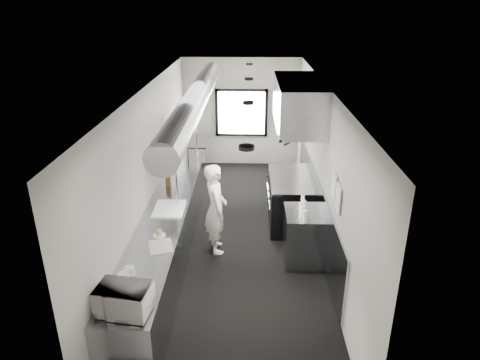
# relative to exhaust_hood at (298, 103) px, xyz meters

# --- Properties ---
(floor) EXTENTS (3.00, 8.00, 0.01)m
(floor) POSITION_rel_exhaust_hood_xyz_m (-1.10, -0.70, -2.39)
(floor) COLOR black
(floor) RESTS_ON ground
(ceiling) EXTENTS (3.00, 8.00, 0.01)m
(ceiling) POSITION_rel_exhaust_hood_xyz_m (-1.10, -0.70, 0.41)
(ceiling) COLOR silver
(ceiling) RESTS_ON wall_back
(wall_back) EXTENTS (3.00, 0.02, 2.80)m
(wall_back) POSITION_rel_exhaust_hood_xyz_m (-1.10, 3.30, -0.99)
(wall_back) COLOR #B0ACA7
(wall_back) RESTS_ON floor
(wall_front) EXTENTS (3.00, 0.02, 2.80)m
(wall_front) POSITION_rel_exhaust_hood_xyz_m (-1.10, -4.70, -0.99)
(wall_front) COLOR #B0ACA7
(wall_front) RESTS_ON floor
(wall_left) EXTENTS (0.02, 8.00, 2.80)m
(wall_left) POSITION_rel_exhaust_hood_xyz_m (-2.60, -0.70, -0.99)
(wall_left) COLOR #B0ACA7
(wall_left) RESTS_ON floor
(wall_right) EXTENTS (0.02, 8.00, 2.80)m
(wall_right) POSITION_rel_exhaust_hood_xyz_m (0.40, -0.70, -0.99)
(wall_right) COLOR #B0ACA7
(wall_right) RESTS_ON floor
(wall_cladding) EXTENTS (0.03, 5.50, 1.10)m
(wall_cladding) POSITION_rel_exhaust_hood_xyz_m (0.38, -0.40, -1.84)
(wall_cladding) COLOR gray
(wall_cladding) RESTS_ON wall_right
(hvac_duct) EXTENTS (0.40, 6.40, 0.40)m
(hvac_duct) POSITION_rel_exhaust_hood_xyz_m (-1.80, -0.30, 0.16)
(hvac_duct) COLOR gray
(hvac_duct) RESTS_ON ceiling
(service_window) EXTENTS (1.36, 0.05, 1.25)m
(service_window) POSITION_rel_exhaust_hood_xyz_m (-1.10, 3.26, -0.99)
(service_window) COLOR white
(service_window) RESTS_ON wall_back
(exhaust_hood) EXTENTS (0.81, 2.20, 0.88)m
(exhaust_hood) POSITION_rel_exhaust_hood_xyz_m (0.00, 0.00, 0.00)
(exhaust_hood) COLOR gray
(exhaust_hood) RESTS_ON ceiling
(prep_counter) EXTENTS (0.70, 6.00, 0.90)m
(prep_counter) POSITION_rel_exhaust_hood_xyz_m (-2.25, -1.20, -1.94)
(prep_counter) COLOR gray
(prep_counter) RESTS_ON floor
(pass_shelf) EXTENTS (0.45, 3.00, 0.68)m
(pass_shelf) POSITION_rel_exhaust_hood_xyz_m (-2.29, 0.30, -0.86)
(pass_shelf) COLOR gray
(pass_shelf) RESTS_ON prep_counter
(range) EXTENTS (0.88, 1.60, 0.94)m
(range) POSITION_rel_exhaust_hood_xyz_m (-0.06, 0.00, -1.92)
(range) COLOR black
(range) RESTS_ON floor
(bottle_station) EXTENTS (0.65, 0.80, 0.90)m
(bottle_station) POSITION_rel_exhaust_hood_xyz_m (0.05, -1.40, -1.94)
(bottle_station) COLOR gray
(bottle_station) RESTS_ON floor
(far_work_table) EXTENTS (0.70, 1.20, 0.90)m
(far_work_table) POSITION_rel_exhaust_hood_xyz_m (-2.25, 2.50, -1.94)
(far_work_table) COLOR gray
(far_work_table) RESTS_ON floor
(notice_sheet_a) EXTENTS (0.02, 0.28, 0.38)m
(notice_sheet_a) POSITION_rel_exhaust_hood_xyz_m (0.37, -1.90, -0.79)
(notice_sheet_a) COLOR silver
(notice_sheet_a) RESTS_ON wall_right
(notice_sheet_b) EXTENTS (0.02, 0.28, 0.38)m
(notice_sheet_b) POSITION_rel_exhaust_hood_xyz_m (0.37, -2.25, -0.84)
(notice_sheet_b) COLOR silver
(notice_sheet_b) RESTS_ON wall_right
(line_cook) EXTENTS (0.51, 0.66, 1.61)m
(line_cook) POSITION_rel_exhaust_hood_xyz_m (-1.44, -1.11, -1.58)
(line_cook) COLOR white
(line_cook) RESTS_ON floor
(microwave) EXTENTS (0.60, 0.48, 0.33)m
(microwave) POSITION_rel_exhaust_hood_xyz_m (-2.24, -3.90, -1.33)
(microwave) COLOR silver
(microwave) RESTS_ON prep_counter
(deli_tub_a) EXTENTS (0.17, 0.17, 0.10)m
(deli_tub_a) POSITION_rel_exhaust_hood_xyz_m (-2.37, -3.19, -1.44)
(deli_tub_a) COLOR silver
(deli_tub_a) RESTS_ON prep_counter
(deli_tub_b) EXTENTS (0.16, 0.16, 0.10)m
(deli_tub_b) POSITION_rel_exhaust_hood_xyz_m (-2.41, -3.32, -1.44)
(deli_tub_b) COLOR silver
(deli_tub_b) RESTS_ON prep_counter
(newspaper) EXTENTS (0.42, 0.47, 0.01)m
(newspaper) POSITION_rel_exhaust_hood_xyz_m (-2.11, -2.52, -1.49)
(newspaper) COLOR white
(newspaper) RESTS_ON prep_counter
(small_plate) EXTENTS (0.20, 0.20, 0.02)m
(small_plate) POSITION_rel_exhaust_hood_xyz_m (-2.19, -2.22, -1.48)
(small_plate) COLOR white
(small_plate) RESTS_ON prep_counter
(pastry) EXTENTS (0.10, 0.10, 0.10)m
(pastry) POSITION_rel_exhaust_hood_xyz_m (-2.19, -2.22, -1.42)
(pastry) COLOR tan
(pastry) RESTS_ON small_plate
(cutting_board) EXTENTS (0.51, 0.67, 0.02)m
(cutting_board) POSITION_rel_exhaust_hood_xyz_m (-2.20, -1.35, -1.48)
(cutting_board) COLOR white
(cutting_board) RESTS_ON prep_counter
(knife_block) EXTENTS (0.12, 0.22, 0.23)m
(knife_block) POSITION_rel_exhaust_hood_xyz_m (-2.39, -0.29, -1.37)
(knife_block) COLOR brown
(knife_block) RESTS_ON prep_counter
(plate_stack_a) EXTENTS (0.28, 0.28, 0.27)m
(plate_stack_a) POSITION_rel_exhaust_hood_xyz_m (-2.30, -0.30, -0.69)
(plate_stack_a) COLOR white
(plate_stack_a) RESTS_ON pass_shelf
(plate_stack_b) EXTENTS (0.32, 0.32, 0.34)m
(plate_stack_b) POSITION_rel_exhaust_hood_xyz_m (-2.28, 0.14, -0.65)
(plate_stack_b) COLOR white
(plate_stack_b) RESTS_ON pass_shelf
(plate_stack_c) EXTENTS (0.33, 0.33, 0.36)m
(plate_stack_c) POSITION_rel_exhaust_hood_xyz_m (-2.32, 0.52, -0.64)
(plate_stack_c) COLOR white
(plate_stack_c) RESTS_ON pass_shelf
(plate_stack_d) EXTENTS (0.22, 0.22, 0.33)m
(plate_stack_d) POSITION_rel_exhaust_hood_xyz_m (-2.29, 1.15, -0.66)
(plate_stack_d) COLOR white
(plate_stack_d) RESTS_ON pass_shelf
(squeeze_bottle_a) EXTENTS (0.08, 0.08, 0.20)m
(squeeze_bottle_a) POSITION_rel_exhaust_hood_xyz_m (0.00, -1.73, -1.39)
(squeeze_bottle_a) COLOR white
(squeeze_bottle_a) RESTS_ON bottle_station
(squeeze_bottle_b) EXTENTS (0.08, 0.08, 0.18)m
(squeeze_bottle_b) POSITION_rel_exhaust_hood_xyz_m (-0.02, -1.55, -1.40)
(squeeze_bottle_b) COLOR white
(squeeze_bottle_b) RESTS_ON bottle_station
(squeeze_bottle_c) EXTENTS (0.06, 0.06, 0.16)m
(squeeze_bottle_c) POSITION_rel_exhaust_hood_xyz_m (-0.03, -1.37, -1.41)
(squeeze_bottle_c) COLOR white
(squeeze_bottle_c) RESTS_ON bottle_station
(squeeze_bottle_d) EXTENTS (0.07, 0.07, 0.16)m
(squeeze_bottle_d) POSITION_rel_exhaust_hood_xyz_m (0.04, -1.29, -1.41)
(squeeze_bottle_d) COLOR white
(squeeze_bottle_d) RESTS_ON bottle_station
(squeeze_bottle_e) EXTENTS (0.07, 0.07, 0.18)m
(squeeze_bottle_e) POSITION_rel_exhaust_hood_xyz_m (0.03, -1.13, -1.40)
(squeeze_bottle_e) COLOR white
(squeeze_bottle_e) RESTS_ON bottle_station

